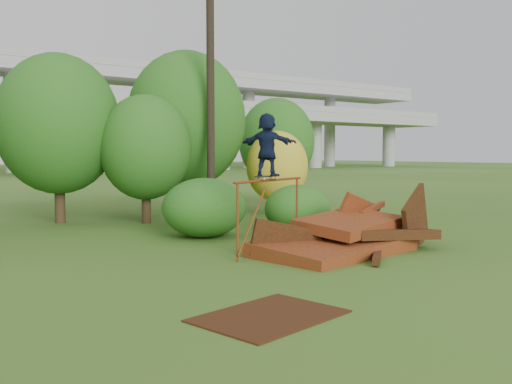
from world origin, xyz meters
TOP-DOWN VIEW (x-y plane):
  - ground at (0.00, 0.00)m, footprint 240.00×240.00m
  - scrap_pile at (1.65, 1.31)m, footprint 5.80×3.43m
  - grind_rail at (-0.11, 2.36)m, footprint 2.97×1.17m
  - skateboard at (-0.22, 2.32)m, footprint 0.85×0.50m
  - skater at (-0.22, 2.32)m, footprint 1.14×1.47m
  - flat_plate at (-3.58, -2.11)m, footprint 2.47×1.96m
  - tree_1 at (-2.44, 11.70)m, footprint 4.37×4.37m
  - tree_2 at (0.03, 9.77)m, footprint 3.28×3.28m
  - tree_3 at (2.49, 11.14)m, footprint 4.75×4.75m
  - tree_4 at (5.26, 8.79)m, footprint 2.47×2.47m
  - tree_5 at (8.46, 12.84)m, footprint 3.70×3.70m
  - shrub_left at (-0.05, 5.62)m, footprint 2.59×2.39m
  - shrub_right at (2.78, 4.64)m, footprint 2.17×1.99m
  - utility_pole at (1.93, 8.41)m, footprint 1.40×0.28m

SIDE VIEW (x-z plane):
  - ground at x=0.00m, z-range 0.00..0.00m
  - flat_plate at x=-3.58m, z-range 0.00..0.03m
  - scrap_pile at x=1.65m, z-range -0.70..1.41m
  - shrub_right at x=2.78m, z-range 0.00..1.54m
  - shrub_left at x=-0.05m, z-range 0.00..1.79m
  - grind_rail at x=-0.11m, z-range 0.44..2.32m
  - skateboard at x=-0.22m, z-range 1.91..1.99m
  - tree_4 at x=5.26m, z-range 0.28..3.69m
  - tree_2 at x=0.03m, z-range 0.42..5.03m
  - skater at x=-0.22m, z-range 1.97..3.53m
  - tree_5 at x=8.46m, z-range 0.46..5.66m
  - tree_1 at x=-2.44m, z-range 0.52..6.60m
  - tree_3 at x=2.49m, z-range 0.56..7.15m
  - utility_pole at x=1.93m, z-range 0.07..10.67m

